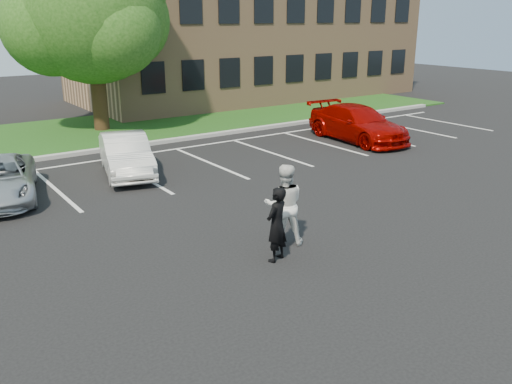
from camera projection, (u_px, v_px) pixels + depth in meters
ground_plane at (281, 255)px, 12.28m from camera, size 90.00×90.00×0.00m
curb at (98, 150)px, 21.61m from camera, size 40.00×0.30×0.15m
grass_strip at (68, 134)px, 24.74m from camera, size 44.00×8.00×0.08m
stall_lines at (164, 163)px, 20.02m from camera, size 34.00×5.36×0.01m
office_building at (248, 33)px, 35.77m from camera, size 22.40×10.40×8.30m
tree at (93, 12)px, 24.17m from camera, size 7.80×7.20×8.80m
man_black_suit at (277, 224)px, 11.79m from camera, size 0.72×0.60×1.70m
man_white_shirt at (284, 205)px, 12.66m from camera, size 1.19×1.10×1.95m
car_white_sedan at (126, 155)px, 18.43m from camera, size 2.46×4.40×1.37m
car_red_compact at (358, 123)px, 23.46m from camera, size 2.50×5.33×1.50m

